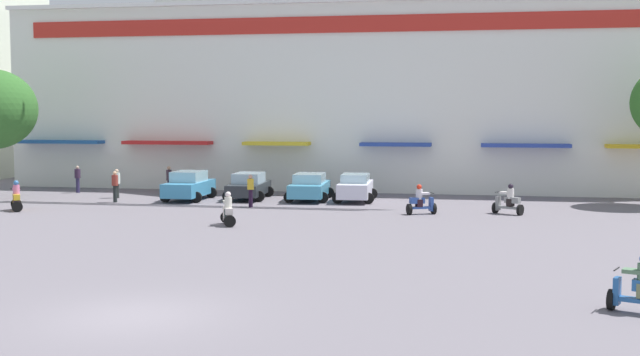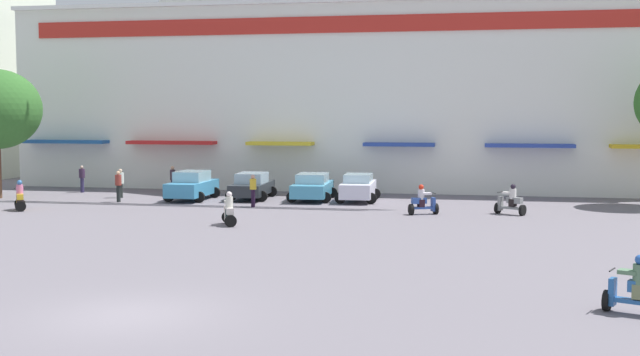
# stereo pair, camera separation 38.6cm
# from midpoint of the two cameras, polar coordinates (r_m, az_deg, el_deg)

# --- Properties ---
(ground_plane) EXTENTS (128.00, 128.00, 0.00)m
(ground_plane) POSITION_cam_midpoint_polar(r_m,az_deg,el_deg) (32.55, -4.06, -4.00)
(ground_plane) COLOR slate
(colonial_building) EXTENTS (42.62, 19.32, 19.70)m
(colonial_building) POSITION_cam_midpoint_polar(r_m,az_deg,el_deg) (55.81, 2.23, 8.30)
(colonial_building) COLOR white
(colonial_building) RESTS_ON ground
(parked_car_0) EXTENTS (2.38, 4.10, 1.60)m
(parked_car_0) POSITION_cam_midpoint_polar(r_m,az_deg,el_deg) (45.48, -9.41, -0.53)
(parked_car_0) COLOR #3D91C1
(parked_car_0) RESTS_ON ground
(parked_car_1) EXTENTS (2.46, 4.27, 1.47)m
(parked_car_1) POSITION_cam_midpoint_polar(r_m,az_deg,el_deg) (45.56, -5.26, -0.56)
(parked_car_1) COLOR #252A2F
(parked_car_1) RESTS_ON ground
(parked_car_2) EXTENTS (2.58, 4.41, 1.48)m
(parked_car_2) POSITION_cam_midpoint_polar(r_m,az_deg,el_deg) (44.77, -0.98, -0.62)
(parked_car_2) COLOR #4497BD
(parked_car_2) RESTS_ON ground
(parked_car_3) EXTENTS (2.35, 3.94, 1.50)m
(parked_car_3) POSITION_cam_midpoint_polar(r_m,az_deg,el_deg) (44.28, 2.24, -0.66)
(parked_car_3) COLOR silver
(parked_car_3) RESTS_ON ground
(scooter_rider_0) EXTENTS (1.48, 1.01, 1.48)m
(scooter_rider_0) POSITION_cam_midpoint_polar(r_m,az_deg,el_deg) (21.44, 20.97, -7.24)
(scooter_rider_0) COLOR black
(scooter_rider_0) RESTS_ON ground
(scooter_rider_1) EXTENTS (1.23, 1.50, 1.52)m
(scooter_rider_1) POSITION_cam_midpoint_polar(r_m,az_deg,el_deg) (42.92, -20.73, -1.32)
(scooter_rider_1) COLOR black
(scooter_rider_1) RESTS_ON ground
(scooter_rider_2) EXTENTS (1.06, 1.56, 1.48)m
(scooter_rider_2) POSITION_cam_midpoint_polar(r_m,az_deg,el_deg) (35.31, -6.78, -2.35)
(scooter_rider_2) COLOR black
(scooter_rider_2) RESTS_ON ground
(scooter_rider_4) EXTENTS (1.51, 1.18, 1.47)m
(scooter_rider_4) POSITION_cam_midpoint_polar(r_m,az_deg,el_deg) (39.74, 12.78, -1.62)
(scooter_rider_4) COLOR black
(scooter_rider_4) RESTS_ON ground
(scooter_rider_5) EXTENTS (1.47, 1.06, 1.44)m
(scooter_rider_5) POSITION_cam_midpoint_polar(r_m,az_deg,el_deg) (39.02, 6.80, -1.67)
(scooter_rider_5) COLOR black
(scooter_rider_5) RESTS_ON ground
(pedestrian_0) EXTENTS (0.47, 0.47, 1.63)m
(pedestrian_0) POSITION_cam_midpoint_polar(r_m,az_deg,el_deg) (51.00, -16.82, 0.04)
(pedestrian_0) COLOR #2C264A
(pedestrian_0) RESTS_ON ground
(pedestrian_1) EXTENTS (0.41, 0.41, 1.68)m
(pedestrian_1) POSITION_cam_midpoint_polar(r_m,az_deg,el_deg) (41.67, -5.15, -0.74)
(pedestrian_1) COLOR black
(pedestrian_1) RESTS_ON ground
(pedestrian_2) EXTENTS (0.47, 0.47, 1.69)m
(pedestrian_2) POSITION_cam_midpoint_polar(r_m,az_deg,el_deg) (45.15, -14.40, -0.45)
(pedestrian_2) COLOR #212625
(pedestrian_2) RESTS_ON ground
(pedestrian_3) EXTENTS (0.48, 0.48, 1.65)m
(pedestrian_3) POSITION_cam_midpoint_polar(r_m,az_deg,el_deg) (47.33, -14.27, -0.25)
(pedestrian_3) COLOR #232825
(pedestrian_3) RESTS_ON ground
(pedestrian_4) EXTENTS (0.44, 0.44, 1.68)m
(pedestrian_4) POSITION_cam_midpoint_polar(r_m,az_deg,el_deg) (48.52, -10.76, -0.02)
(pedestrian_4) COLOR black
(pedestrian_4) RESTS_ON ground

